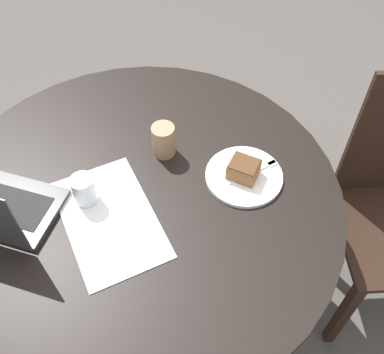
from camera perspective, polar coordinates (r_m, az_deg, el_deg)
ground_plane at (r=1.95m, az=-4.69°, el=-15.33°), size 12.00×12.00×0.00m
dining_table at (r=1.40m, az=-6.34°, el=-5.00°), size 1.18×1.18×0.75m
paper_document at (r=1.26m, az=-10.43°, el=-5.23°), size 0.39×0.25×0.00m
plate at (r=1.34m, az=6.61°, el=0.12°), size 0.23×0.23×0.01m
cake_slice at (r=1.31m, az=6.58°, el=0.99°), size 0.11×0.11×0.05m
fork at (r=1.35m, az=8.29°, el=0.93°), size 0.04×0.17×0.00m
coffee_glass at (r=1.36m, az=-3.63°, el=4.68°), size 0.07×0.07×0.10m
water_glass at (r=1.28m, az=-13.52°, el=-1.62°), size 0.07×0.07×0.09m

